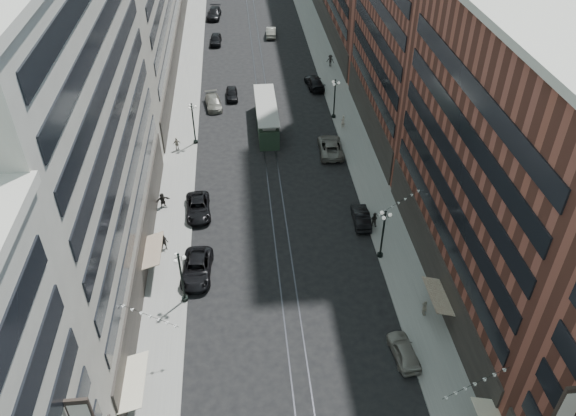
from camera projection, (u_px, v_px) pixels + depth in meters
name	position (u px, v px, depth m)	size (l,w,h in m)	color
ground	(266.00, 121.00, 75.51)	(220.00, 220.00, 0.00)	black
sidewalk_west	(187.00, 91.00, 82.53)	(4.00, 180.00, 0.15)	gray
sidewalk_east	(335.00, 85.00, 84.20)	(4.00, 180.00, 0.15)	gray
rail_west	(257.00, 89.00, 83.35)	(0.12, 180.00, 0.02)	#2D2D33
rail_east	(266.00, 89.00, 83.46)	(0.12, 180.00, 0.02)	#2D2D33
building_west_mid	(69.00, 139.00, 44.38)	(8.00, 36.00, 28.00)	#ABA698
building_east_mid	(503.00, 172.00, 44.22)	(8.00, 30.00, 24.00)	brown
lamppost_sw_far	(181.00, 276.00, 47.66)	(1.03, 1.14, 5.52)	black
lamppost_sw_mid	(193.00, 122.00, 68.98)	(1.03, 1.14, 5.52)	black
lamppost_se_far	(383.00, 232.00, 52.21)	(1.03, 1.14, 5.52)	black
lamppost_se_mid	(335.00, 97.00, 74.32)	(1.03, 1.14, 5.52)	black
streetcar	(266.00, 117.00, 73.26)	(2.69, 12.15, 3.36)	#223525
car_2	(197.00, 269.00, 51.67)	(2.65, 5.75, 1.60)	black
car_4	(404.00, 351.00, 44.33)	(1.72, 4.28, 1.46)	gray
pedestrian_2	(164.00, 242.00, 54.21)	(0.88, 0.49, 1.82)	black
pedestrian_4	(425.00, 308.00, 47.65)	(0.92, 0.42, 1.57)	#ACA38F
car_7	(198.00, 208.00, 59.10)	(2.50, 5.41, 1.50)	black
car_8	(213.00, 102.00, 78.35)	(2.07, 5.10, 1.48)	#67655B
car_9	(216.00, 39.00, 97.02)	(1.90, 4.73, 1.61)	black
car_10	(361.00, 217.00, 57.83)	(1.57, 4.50, 1.48)	black
car_11	(331.00, 147.00, 68.71)	(2.81, 6.09, 1.69)	#65625A
car_12	(315.00, 82.00, 83.32)	(2.22, 5.47, 1.59)	black
car_13	(232.00, 94.00, 80.51)	(1.66, 4.12, 1.41)	black
car_14	(271.00, 32.00, 99.93)	(1.67, 4.80, 1.58)	slate
pedestrian_5	(163.00, 200.00, 59.73)	(1.57, 0.45, 1.70)	black
pedestrian_6	(177.00, 144.00, 68.91)	(0.98, 0.45, 1.68)	gray
pedestrian_7	(374.00, 219.00, 57.20)	(0.78, 0.43, 1.62)	black
pedestrian_8	(343.00, 121.00, 73.42)	(0.62, 0.41, 1.69)	#C1B1A0
pedestrian_9	(330.00, 61.00, 89.00)	(1.22, 0.50, 1.89)	black
car_extra_0	(214.00, 13.00, 107.55)	(2.46, 6.05, 1.76)	black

